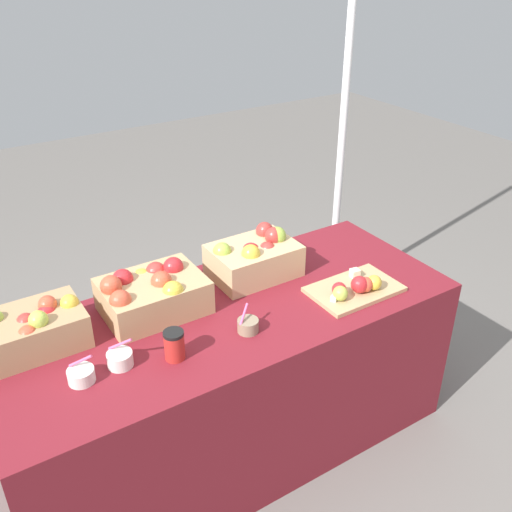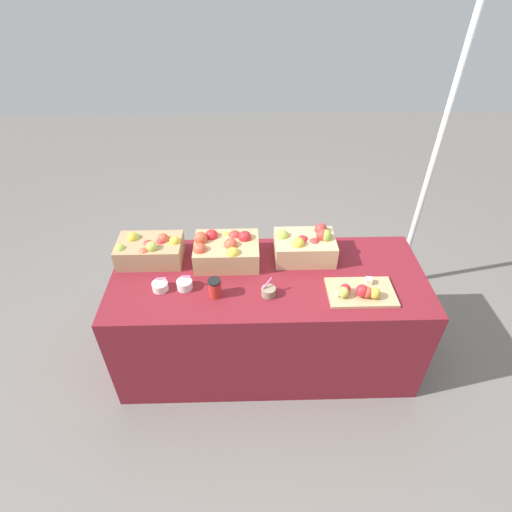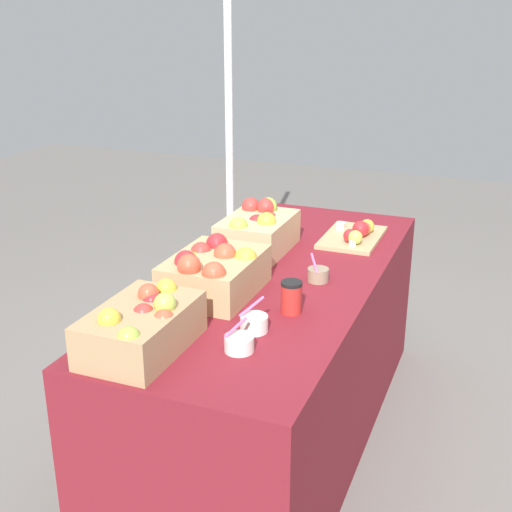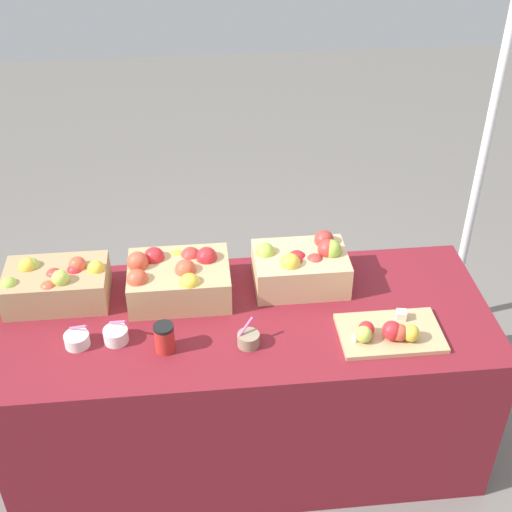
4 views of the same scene
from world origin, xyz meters
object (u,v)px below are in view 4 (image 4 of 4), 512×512
object	(u,v)px
cutting_board_front	(389,332)
sample_bowl_mid	(116,335)
apple_crate_middle	(178,278)
sample_bowl_near	(248,339)
sample_bowl_far	(77,340)
apple_crate_right	(302,266)
coffee_cup	(164,338)
tent_pole	(488,134)
apple_crate_left	(57,283)

from	to	relation	value
cutting_board_front	sample_bowl_mid	bearing A→B (deg)	174.96
apple_crate_middle	sample_bowl_near	bearing A→B (deg)	-52.27
sample_bowl_far	cutting_board_front	bearing A→B (deg)	-4.05
apple_crate_right	coffee_cup	world-z (taller)	apple_crate_right
apple_crate_middle	sample_bowl_far	bearing A→B (deg)	-145.30
cutting_board_front	tent_pole	bearing A→B (deg)	53.95
sample_bowl_mid	sample_bowl_far	distance (m)	0.14
apple_crate_left	tent_pole	world-z (taller)	tent_pole
sample_bowl_near	coffee_cup	world-z (taller)	coffee_cup
coffee_cup	sample_bowl_far	bearing A→B (deg)	169.73
cutting_board_front	sample_bowl_mid	world-z (taller)	sample_bowl_mid
sample_bowl_far	apple_crate_left	bearing A→B (deg)	109.25
apple_crate_middle	tent_pole	size ratio (longest dim) A/B	0.18
sample_bowl_near	coffee_cup	distance (m)	0.30
coffee_cup	tent_pole	xyz separation A→B (m)	(1.48, 0.88, 0.30)
apple_crate_middle	sample_bowl_far	size ratio (longest dim) A/B	4.08
apple_crate_right	sample_bowl_far	distance (m)	0.92
sample_bowl_near	sample_bowl_mid	distance (m)	0.49
sample_bowl_near	tent_pole	distance (m)	1.51
apple_crate_right	coffee_cup	distance (m)	0.65
apple_crate_right	sample_bowl_mid	xyz separation A→B (m)	(-0.73, -0.27, -0.06)
apple_crate_left	coffee_cup	bearing A→B (deg)	-38.82
apple_crate_middle	tent_pole	xyz separation A→B (m)	(1.43, 0.56, 0.28)
apple_crate_middle	coffee_cup	size ratio (longest dim) A/B	3.49
apple_crate_left	coffee_cup	distance (m)	0.54
tent_pole	apple_crate_middle	bearing A→B (deg)	-158.40
cutting_board_front	apple_crate_right	bearing A→B (deg)	126.61
apple_crate_left	apple_crate_right	bearing A→B (deg)	0.26
apple_crate_left	apple_crate_middle	bearing A→B (deg)	-2.27
apple_crate_right	sample_bowl_mid	world-z (taller)	apple_crate_right
sample_bowl_near	sample_bowl_mid	bearing A→B (deg)	171.73
cutting_board_front	sample_bowl_near	distance (m)	0.52
sample_bowl_near	tent_pole	world-z (taller)	tent_pole
sample_bowl_mid	coffee_cup	world-z (taller)	coffee_cup
apple_crate_middle	sample_bowl_near	size ratio (longest dim) A/B	3.79
cutting_board_front	sample_bowl_near	size ratio (longest dim) A/B	3.67
sample_bowl_near	tent_pole	size ratio (longest dim) A/B	0.05
sample_bowl_mid	apple_crate_right	bearing A→B (deg)	20.53
apple_crate_left	cutting_board_front	world-z (taller)	apple_crate_left
sample_bowl_mid	sample_bowl_far	world-z (taller)	sample_bowl_mid
apple_crate_left	sample_bowl_far	xyz separation A→B (m)	(0.10, -0.28, -0.05)
cutting_board_front	sample_bowl_near	bearing A→B (deg)	177.99
sample_bowl_mid	tent_pole	xyz separation A→B (m)	(1.66, 0.82, 0.33)
cutting_board_front	coffee_cup	distance (m)	0.82
cutting_board_front	tent_pole	size ratio (longest dim) A/B	0.17
sample_bowl_near	sample_bowl_mid	xyz separation A→B (m)	(-0.48, 0.07, 0.00)
sample_bowl_near	sample_bowl_far	distance (m)	0.63
apple_crate_right	sample_bowl_near	bearing A→B (deg)	-126.01
sample_bowl_far	apple_crate_middle	bearing A→B (deg)	34.70
apple_crate_middle	sample_bowl_mid	world-z (taller)	apple_crate_middle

